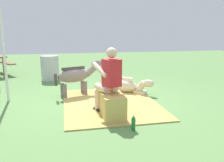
{
  "coord_description": "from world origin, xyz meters",
  "views": [
    {
      "loc": [
        -5.16,
        0.81,
        1.67
      ],
      "look_at": [
        -0.23,
        -0.21,
        0.55
      ],
      "focal_mm": 36.87,
      "sensor_mm": 36.0,
      "label": 1
    }
  ],
  "objects_px": {
    "hay_bale": "(112,105)",
    "pony_standing": "(77,75)",
    "person_seated": "(108,78)",
    "tent_pole_mid": "(4,52)",
    "pony_lying": "(126,86)",
    "soda_bottle": "(133,123)",
    "water_barrel": "(50,68)"
  },
  "relations": [
    {
      "from": "hay_bale",
      "to": "water_barrel",
      "type": "height_order",
      "value": "water_barrel"
    },
    {
      "from": "soda_bottle",
      "to": "water_barrel",
      "type": "xyz_separation_m",
      "value": [
        4.46,
        1.59,
        0.28
      ]
    },
    {
      "from": "tent_pole_mid",
      "to": "person_seated",
      "type": "bearing_deg",
      "value": -122.03
    },
    {
      "from": "person_seated",
      "to": "pony_lying",
      "type": "height_order",
      "value": "person_seated"
    },
    {
      "from": "person_seated",
      "to": "tent_pole_mid",
      "type": "xyz_separation_m",
      "value": [
        1.37,
        2.19,
        0.42
      ]
    },
    {
      "from": "soda_bottle",
      "to": "pony_lying",
      "type": "bearing_deg",
      "value": -11.87
    },
    {
      "from": "water_barrel",
      "to": "tent_pole_mid",
      "type": "relative_size",
      "value": 0.35
    },
    {
      "from": "hay_bale",
      "to": "water_barrel",
      "type": "xyz_separation_m",
      "value": [
        3.78,
        1.36,
        0.18
      ]
    },
    {
      "from": "hay_bale",
      "to": "tent_pole_mid",
      "type": "xyz_separation_m",
      "value": [
        1.53,
        2.23,
        0.93
      ]
    },
    {
      "from": "pony_standing",
      "to": "hay_bale",
      "type": "bearing_deg",
      "value": -160.98
    },
    {
      "from": "pony_lying",
      "to": "hay_bale",
      "type": "bearing_deg",
      "value": 156.84
    },
    {
      "from": "person_seated",
      "to": "hay_bale",
      "type": "bearing_deg",
      "value": -165.81
    },
    {
      "from": "person_seated",
      "to": "pony_lying",
      "type": "xyz_separation_m",
      "value": [
        1.55,
        -0.77,
        -0.56
      ]
    },
    {
      "from": "hay_bale",
      "to": "tent_pole_mid",
      "type": "distance_m",
      "value": 2.86
    },
    {
      "from": "soda_bottle",
      "to": "water_barrel",
      "type": "distance_m",
      "value": 4.75
    },
    {
      "from": "hay_bale",
      "to": "person_seated",
      "type": "height_order",
      "value": "person_seated"
    },
    {
      "from": "pony_standing",
      "to": "tent_pole_mid",
      "type": "bearing_deg",
      "value": 95.03
    },
    {
      "from": "person_seated",
      "to": "pony_standing",
      "type": "bearing_deg",
      "value": 19.51
    },
    {
      "from": "person_seated",
      "to": "pony_lying",
      "type": "relative_size",
      "value": 1.12
    },
    {
      "from": "hay_bale",
      "to": "soda_bottle",
      "type": "height_order",
      "value": "hay_bale"
    },
    {
      "from": "hay_bale",
      "to": "tent_pole_mid",
      "type": "height_order",
      "value": "tent_pole_mid"
    },
    {
      "from": "pony_standing",
      "to": "tent_pole_mid",
      "type": "distance_m",
      "value": 1.78
    },
    {
      "from": "pony_lying",
      "to": "soda_bottle",
      "type": "distance_m",
      "value": 2.44
    },
    {
      "from": "person_seated",
      "to": "pony_standing",
      "type": "height_order",
      "value": "person_seated"
    },
    {
      "from": "pony_standing",
      "to": "soda_bottle",
      "type": "distance_m",
      "value": 2.52
    },
    {
      "from": "hay_bale",
      "to": "pony_standing",
      "type": "xyz_separation_m",
      "value": [
        1.67,
        0.58,
        0.3
      ]
    },
    {
      "from": "person_seated",
      "to": "tent_pole_mid",
      "type": "relative_size",
      "value": 0.58
    },
    {
      "from": "person_seated",
      "to": "water_barrel",
      "type": "xyz_separation_m",
      "value": [
        3.62,
        1.33,
        -0.33
      ]
    },
    {
      "from": "person_seated",
      "to": "soda_bottle",
      "type": "xyz_separation_m",
      "value": [
        -0.84,
        -0.27,
        -0.62
      ]
    },
    {
      "from": "pony_lying",
      "to": "tent_pole_mid",
      "type": "bearing_deg",
      "value": 93.37
    },
    {
      "from": "hay_bale",
      "to": "pony_standing",
      "type": "bearing_deg",
      "value": 19.02
    },
    {
      "from": "hay_bale",
      "to": "pony_standing",
      "type": "distance_m",
      "value": 1.79
    }
  ]
}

